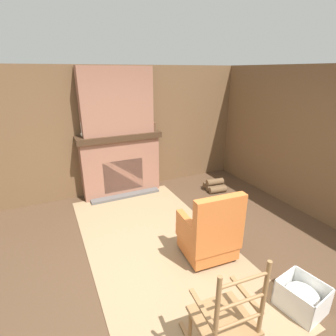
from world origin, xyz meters
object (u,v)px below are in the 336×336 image
object	(u,v)px
armchair	(210,234)
storage_case	(150,126)
oil_lamp_vase	(83,132)
laundry_basket	(302,297)
rocking_chair	(225,327)
firewood_stack	(215,186)

from	to	relation	value
armchair	storage_case	size ratio (longest dim) A/B	4.86
storage_case	oil_lamp_vase	bearing A→B (deg)	-90.00
storage_case	laundry_basket	bearing A→B (deg)	3.94
rocking_chair	firewood_stack	xyz separation A→B (m)	(-2.92, 1.96, -0.30)
armchair	oil_lamp_vase	xyz separation A→B (m)	(-2.50, -1.13, 0.97)
armchair	storage_case	world-z (taller)	storage_case
firewood_stack	storage_case	world-z (taller)	storage_case
firewood_stack	oil_lamp_vase	bearing A→B (deg)	-107.29
armchair	storage_case	bearing A→B (deg)	0.26
firewood_stack	storage_case	distance (m)	1.84
rocking_chair	firewood_stack	world-z (taller)	rocking_chair
laundry_basket	firewood_stack	bearing A→B (deg)	162.51
storage_case	firewood_stack	bearing A→B (deg)	56.34
laundry_basket	storage_case	size ratio (longest dim) A/B	2.37
laundry_basket	oil_lamp_vase	distance (m)	4.09
laundry_basket	oil_lamp_vase	bearing A→B (deg)	-156.72
firewood_stack	rocking_chair	bearing A→B (deg)	-33.95
rocking_chair	laundry_basket	world-z (taller)	rocking_chair
oil_lamp_vase	laundry_basket	bearing A→B (deg)	23.28
armchair	firewood_stack	distance (m)	2.20
firewood_stack	armchair	bearing A→B (deg)	-37.18
rocking_chair	firewood_stack	distance (m)	3.53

